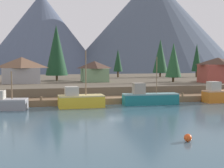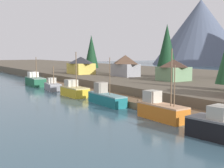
# 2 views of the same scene
# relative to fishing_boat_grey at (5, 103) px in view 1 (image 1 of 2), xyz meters

# --- Properties ---
(ground_plane) EXTENTS (400.00, 400.00, 1.00)m
(ground_plane) POSITION_rel_fishing_boat_grey_xyz_m (17.20, 21.84, -1.47)
(ground_plane) COLOR #3D5B6B
(dock) EXTENTS (80.00, 4.00, 1.60)m
(dock) POSITION_rel_fishing_boat_grey_xyz_m (17.20, 3.83, -0.47)
(dock) COLOR brown
(dock) RESTS_ON ground_plane
(shoreline_bank) EXTENTS (400.00, 56.00, 2.50)m
(shoreline_bank) POSITION_rel_fishing_boat_grey_xyz_m (17.20, 33.84, 0.28)
(shoreline_bank) COLOR brown
(shoreline_bank) RESTS_ON ground_plane
(mountain_central_peak) EXTENTS (77.23, 77.23, 50.25)m
(mountain_central_peak) POSITION_rel_fishing_boat_grey_xyz_m (6.41, 155.06, 24.15)
(mountain_central_peak) COLOR #4C566B
(mountain_central_peak) RESTS_ON ground_plane
(mountain_east_peak) EXTENTS (118.80, 118.80, 65.39)m
(mountain_east_peak) POSITION_rel_fishing_boat_grey_xyz_m (80.80, 154.11, 31.72)
(mountain_east_peak) COLOR #475160
(mountain_east_peak) RESTS_ON ground_plane
(fishing_boat_grey) EXTENTS (6.47, 3.42, 5.64)m
(fishing_boat_grey) POSITION_rel_fishing_boat_grey_xyz_m (0.00, 0.00, 0.00)
(fishing_boat_grey) COLOR gray
(fishing_boat_grey) RESTS_ON ground_plane
(fishing_boat_yellow) EXTENTS (7.03, 3.17, 8.76)m
(fishing_boat_yellow) POSITION_rel_fishing_boat_grey_xyz_m (11.03, 0.10, 0.19)
(fishing_boat_yellow) COLOR gold
(fishing_boat_yellow) RESTS_ON ground_plane
(fishing_boat_teal) EXTENTS (9.17, 2.59, 7.85)m
(fishing_boat_teal) POSITION_rel_fishing_boat_grey_xyz_m (22.43, 0.44, 0.18)
(fishing_boat_teal) COLOR #196B70
(fishing_boat_teal) RESTS_ON ground_plane
(fishing_boat_orange) EXTENTS (7.28, 2.53, 9.14)m
(fishing_boat_orange) POSITION_rel_fishing_boat_grey_xyz_m (36.02, 0.45, 0.30)
(fishing_boat_orange) COLOR #CC6B1E
(fishing_boat_orange) RESTS_ON ground_plane
(house_grey) EXTENTS (7.87, 4.45, 5.48)m
(house_grey) POSITION_rel_fishing_boat_grey_xyz_m (1.36, 19.34, 4.33)
(house_grey) COLOR gray
(house_grey) RESTS_ON shoreline_bank
(house_red) EXTENTS (7.77, 4.88, 5.41)m
(house_red) POSITION_rel_fishing_boat_grey_xyz_m (42.51, 12.35, 4.29)
(house_red) COLOR #9E4238
(house_red) RESTS_ON shoreline_bank
(house_green) EXTENTS (5.86, 5.93, 4.65)m
(house_green) POSITION_rel_fishing_boat_grey_xyz_m (17.00, 21.12, 3.90)
(house_green) COLOR #6B8E66
(house_green) RESTS_ON shoreline_bank
(conifer_near_left) EXTENTS (3.56, 3.56, 8.66)m
(conifer_near_left) POSITION_rel_fishing_boat_grey_xyz_m (33.96, 16.35, 6.38)
(conifer_near_left) COLOR #4C3823
(conifer_near_left) RESTS_ON shoreline_bank
(conifer_near_right) EXTENTS (4.42, 4.42, 10.99)m
(conifer_near_right) POSITION_rel_fishing_boat_grey_xyz_m (39.35, 37.21, 7.64)
(conifer_near_right) COLOR #4C3823
(conifer_near_right) RESTS_ON shoreline_bank
(conifer_mid_left) EXTENTS (5.29, 5.29, 13.17)m
(conifer_mid_left) POSITION_rel_fishing_boat_grey_xyz_m (8.90, 26.62, 8.75)
(conifer_mid_left) COLOR #4C3823
(conifer_mid_left) RESTS_ON shoreline_bank
(conifer_back_left) EXTENTS (2.92, 2.92, 9.71)m
(conifer_back_left) POSITION_rel_fishing_boat_grey_xyz_m (49.51, 34.37, 7.18)
(conifer_back_left) COLOR #4C3823
(conifer_back_left) RESTS_ON shoreline_bank
(conifer_back_right) EXTENTS (2.67, 2.67, 8.17)m
(conifer_back_right) POSITION_rel_fishing_boat_grey_xyz_m (26.98, 38.79, 6.41)
(conifer_back_right) COLOR #4C3823
(conifer_back_right) RESTS_ON shoreline_bank
(channel_buoy) EXTENTS (0.70, 0.70, 0.70)m
(channel_buoy) POSITION_rel_fishing_boat_grey_xyz_m (17.74, -22.27, -0.62)
(channel_buoy) COLOR #E04C19
(channel_buoy) RESTS_ON ground_plane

